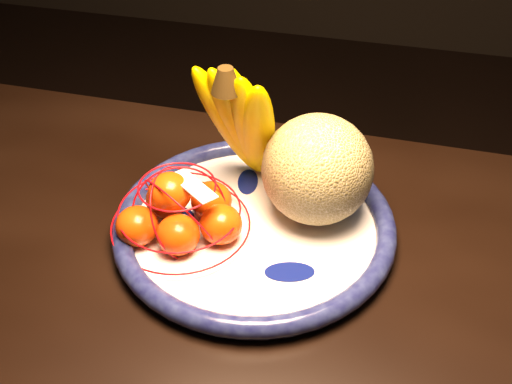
% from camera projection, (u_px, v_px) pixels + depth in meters
% --- Properties ---
extents(dining_table, '(1.52, 0.92, 0.75)m').
position_uv_depth(dining_table, '(187.00, 347.00, 0.87)').
color(dining_table, black).
rests_on(dining_table, ground).
extents(fruit_bowl, '(0.40, 0.40, 0.03)m').
position_uv_depth(fruit_bowl, '(254.00, 226.00, 0.92)').
color(fruit_bowl, white).
rests_on(fruit_bowl, dining_table).
extents(cantaloupe, '(0.16, 0.16, 0.16)m').
position_uv_depth(cantaloupe, '(317.00, 169.00, 0.89)').
color(cantaloupe, olive).
rests_on(cantaloupe, fruit_bowl).
extents(banana_bunch, '(0.15, 0.15, 0.24)m').
position_uv_depth(banana_bunch, '(244.00, 120.00, 0.92)').
color(banana_bunch, '#E3BF00').
rests_on(banana_bunch, fruit_bowl).
extents(mandarin_bag, '(0.22, 0.22, 0.12)m').
position_uv_depth(mandarin_bag, '(181.00, 213.00, 0.89)').
color(mandarin_bag, '#EA4B0F').
rests_on(mandarin_bag, fruit_bowl).
extents(price_tag, '(0.08, 0.06, 0.01)m').
position_uv_depth(price_tag, '(193.00, 186.00, 0.85)').
color(price_tag, white).
rests_on(price_tag, mandarin_bag).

